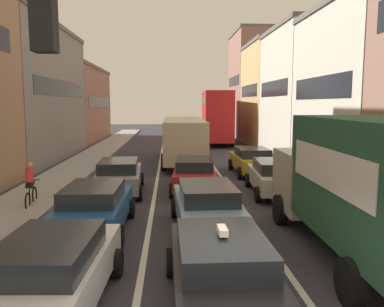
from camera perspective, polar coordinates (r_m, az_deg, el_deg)
sidewalk_left at (r=26.98m, az=-15.35°, el=-1.19°), size 2.60×64.00×0.14m
lane_stripe_left at (r=26.39m, az=-4.67°, el=-1.28°), size 0.16×60.00×0.01m
lane_stripe_right at (r=26.52m, az=2.70°, el=-1.22°), size 0.16×60.00×0.01m
building_row_right at (r=30.05m, az=18.36°, el=9.75°), size 7.20×43.90×12.90m
removalist_box_truck at (r=10.60m, az=23.30°, el=-3.83°), size 2.83×7.75×3.58m
taxi_centre_lane_front at (r=7.75m, az=4.23°, el=-16.38°), size 2.10×4.32×1.66m
sedan_left_lane_front at (r=8.06m, az=-19.68°, el=-15.84°), size 2.23×4.38×1.49m
sedan_centre_lane_second at (r=12.14m, az=2.15°, el=-7.58°), size 2.19×4.37×1.49m
wagon_left_lane_second at (r=12.37m, az=-13.96°, el=-7.51°), size 2.12×4.33×1.49m
hatchback_centre_lane_third at (r=17.60m, az=0.34°, el=-2.92°), size 2.27×4.40×1.49m
sedan_left_lane_third at (r=17.40m, az=-10.56°, el=-3.16°), size 2.23×4.38×1.49m
sedan_right_lane_behind_truck at (r=17.34m, az=11.87°, el=-3.23°), size 2.27×4.40×1.49m
wagon_right_lane_far at (r=22.03m, az=8.67°, el=-0.95°), size 2.09×4.32×1.49m
bus_mid_queue_primary at (r=26.09m, az=-1.25°, el=2.53°), size 2.87×10.52×2.90m
bus_far_queue_secondary at (r=38.99m, az=3.55°, el=5.65°), size 3.19×10.61×5.06m
cyclist_on_sidewalk at (r=16.03m, az=-22.46°, el=-4.29°), size 0.50×1.73×1.72m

